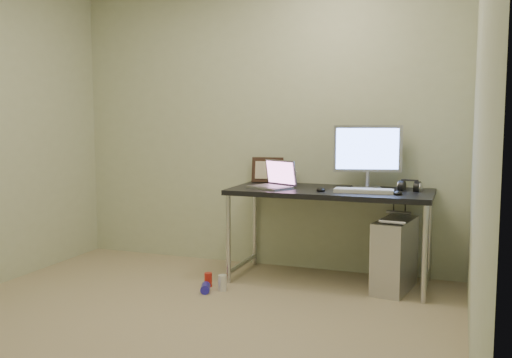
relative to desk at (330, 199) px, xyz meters
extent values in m
plane|color=tan|center=(-0.70, -1.40, -0.67)|extent=(3.50, 3.50, 0.00)
cube|color=beige|center=(-0.70, 0.35, 0.58)|extent=(3.50, 0.02, 2.50)
cube|color=beige|center=(1.05, -1.40, 0.58)|extent=(0.02, 3.50, 2.50)
cube|color=black|center=(0.00, 0.00, 0.06)|extent=(1.58, 0.69, 0.04)
cylinder|color=silver|center=(-0.75, -0.31, -0.32)|extent=(0.04, 0.04, 0.71)
cylinder|color=silver|center=(-0.75, 0.31, -0.32)|extent=(0.04, 0.04, 0.71)
cylinder|color=silver|center=(0.75, -0.31, -0.32)|extent=(0.04, 0.04, 0.71)
cylinder|color=silver|center=(0.75, 0.31, -0.32)|extent=(0.04, 0.04, 0.71)
cylinder|color=silver|center=(-0.75, 0.00, -0.59)|extent=(0.04, 0.61, 0.04)
cylinder|color=silver|center=(0.75, 0.00, -0.59)|extent=(0.04, 0.61, 0.04)
cube|color=silver|center=(0.52, -0.05, -0.40)|extent=(0.31, 0.55, 0.54)
cylinder|color=#A6A6AD|center=(0.52, -0.27, -0.10)|extent=(0.20, 0.06, 0.03)
cylinder|color=#A6A6AD|center=(0.52, 0.17, -0.10)|extent=(0.20, 0.06, 0.03)
cylinder|color=black|center=(0.47, 0.30, -0.27)|extent=(0.01, 0.16, 0.69)
cylinder|color=black|center=(0.56, 0.28, -0.29)|extent=(0.02, 0.11, 0.71)
cylinder|color=red|center=(-0.86, -0.46, -0.62)|extent=(0.07, 0.07, 0.11)
cylinder|color=silver|center=(-0.71, -0.52, -0.61)|extent=(0.08, 0.08, 0.12)
cylinder|color=#2820C3|center=(-0.82, -0.60, -0.64)|extent=(0.11, 0.14, 0.07)
cube|color=#A6A6AD|center=(-0.47, -0.10, 0.09)|extent=(0.39, 0.35, 0.02)
cube|color=slate|center=(-0.47, -0.10, 0.10)|extent=(0.34, 0.29, 0.00)
cube|color=gray|center=(-0.42, 0.02, 0.20)|extent=(0.31, 0.18, 0.21)
cube|color=#804872|center=(-0.42, 0.01, 0.20)|extent=(0.27, 0.16, 0.18)
cube|color=#A6A6AD|center=(0.27, 0.15, 0.09)|extent=(0.25, 0.21, 0.02)
cylinder|color=#A6A6AD|center=(0.27, 0.17, 0.15)|extent=(0.04, 0.04, 0.12)
cube|color=#A6A6AD|center=(0.27, 0.16, 0.40)|extent=(0.53, 0.17, 0.37)
cube|color=#668AF2|center=(0.27, 0.14, 0.40)|extent=(0.48, 0.13, 0.32)
cube|color=silver|center=(0.28, -0.10, 0.09)|extent=(0.46, 0.18, 0.03)
ellipsoid|color=black|center=(0.54, -0.13, 0.10)|extent=(0.07, 0.11, 0.04)
ellipsoid|color=black|center=(-0.05, -0.13, 0.10)|extent=(0.09, 0.12, 0.04)
cylinder|color=black|center=(0.54, 0.12, 0.11)|extent=(0.06, 0.11, 0.10)
cylinder|color=black|center=(0.66, 0.12, 0.11)|extent=(0.06, 0.11, 0.10)
cube|color=black|center=(0.60, 0.12, 0.16)|extent=(0.13, 0.04, 0.01)
cube|color=black|center=(-0.63, 0.30, 0.19)|extent=(0.28, 0.13, 0.22)
cylinder|color=silver|center=(-0.38, 0.28, 0.12)|extent=(0.01, 0.01, 0.08)
cylinder|color=silver|center=(-0.38, 0.28, 0.17)|extent=(0.04, 0.03, 0.04)
camera|label=1|loc=(0.97, -4.42, 0.65)|focal=40.00mm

